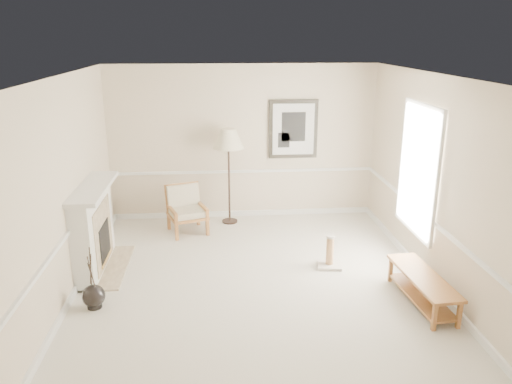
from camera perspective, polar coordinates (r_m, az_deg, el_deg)
The scene contains 8 objects.
ground at distance 7.31m, azimuth -0.18°, elevation -10.11°, with size 5.50×5.50×0.00m, color silver.
room at distance 6.74m, azimuth 0.93°, elevation 4.44°, with size 5.04×5.54×2.92m.
fireplace at distance 7.79m, azimuth -18.04°, elevation -4.05°, with size 0.64×1.64×1.31m.
floor_vase at distance 6.92m, azimuth -18.06°, elevation -11.30°, with size 0.29×0.29×0.86m.
armchair at distance 9.01m, azimuth -8.04°, elevation -1.70°, with size 0.81×0.84×0.84m.
floor_lamp at distance 9.05m, azimuth -3.17°, elevation 5.82°, with size 0.67×0.67×1.79m.
bench at distance 7.00m, azimuth 18.50°, elevation -10.00°, with size 0.52×1.42×0.40m.
scratching_post at distance 7.75m, azimuth 8.41°, elevation -7.32°, with size 0.40×0.40×0.51m.
Camera 1 is at (-0.52, -6.45, 3.40)m, focal length 35.00 mm.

